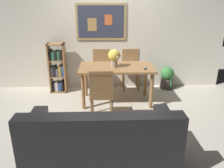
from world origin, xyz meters
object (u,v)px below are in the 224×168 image
dining_chair_near_left (101,91)px  leather_couch (101,144)px  dining_chair_far_right (130,66)px  bookshelf (58,69)px  dining_chair_far_left (101,66)px  tv_remote (145,68)px  flower_vase (114,57)px  dining_table (117,72)px  potted_ivy (167,78)px

dining_chair_near_left → leather_couch: bearing=-89.9°
dining_chair_far_right → leather_couch: 2.77m
bookshelf → dining_chair_near_left: bearing=-54.1°
dining_chair_far_left → tv_remote: size_ratio=5.65×
flower_vase → dining_chair_far_left: bearing=108.2°
flower_vase → tv_remote: size_ratio=2.14×
dining_table → dining_chair_far_right: dining_chair_far_right is taller
bookshelf → tv_remote: bookshelf is taller
dining_table → dining_chair_far_right: size_ratio=1.59×
potted_ivy → tv_remote: bearing=-128.7°
dining_chair_far_left → flower_vase: 0.93m
potted_ivy → dining_table: bearing=-150.2°
bookshelf → leather_couch: bearing=-68.7°
bookshelf → flower_vase: (1.22, -0.63, 0.43)m
dining_chair_near_left → leather_couch: (0.00, -1.17, -0.22)m
dining_chair_far_right → bookshelf: bookshelf is taller
dining_table → dining_chair_far_left: (-0.31, 0.76, -0.10)m
dining_table → flower_vase: bearing=-149.4°
dining_chair_near_left → potted_ivy: size_ratio=1.75×
dining_table → dining_chair_far_right: (0.36, 0.76, -0.10)m
dining_chair_far_left → bookshelf: bookshelf is taller
tv_remote → dining_chair_near_left: bearing=-144.0°
dining_table → bookshelf: (-1.27, 0.60, -0.12)m
bookshelf → flower_vase: bearing=-27.2°
potted_ivy → flower_vase: (-1.26, -0.72, 0.68)m
dining_chair_far_right → flower_vase: flower_vase is taller
potted_ivy → tv_remote: (-0.68, -0.85, 0.49)m
dining_table → dining_chair_far_right: bearing=64.8°
dining_table → dining_chair_near_left: (-0.29, -0.76, -0.10)m
bookshelf → dining_chair_far_right: bearing=5.7°
dining_chair_near_left → leather_couch: 1.19m
flower_vase → leather_couch: bearing=-97.2°
bookshelf → dining_chair_far_left: bearing=9.3°
dining_chair_near_left → flower_vase: (0.24, 0.73, 0.41)m
dining_chair_near_left → dining_chair_far_left: size_ratio=1.00×
dining_chair_far_left → potted_ivy: dining_chair_far_left is taller
potted_ivy → flower_vase: flower_vase is taller
dining_table → flower_vase: flower_vase is taller
dining_chair_near_left → flower_vase: size_ratio=2.64×
dining_chair_near_left → potted_ivy: (1.51, 1.45, -0.28)m
dining_table → bookshelf: bearing=154.8°
flower_vase → tv_remote: 0.62m
dining_chair_near_left → dining_chair_far_right: 1.65m
dining_chair_far_right → potted_ivy: 0.90m
leather_couch → tv_remote: leather_couch is taller
dining_chair_far_left → potted_ivy: 1.55m
dining_chair_far_right → tv_remote: bearing=-79.6°
dining_table → potted_ivy: 1.45m
potted_ivy → tv_remote: size_ratio=3.23×
dining_chair_far_left → bookshelf: (-0.97, -0.16, -0.02)m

